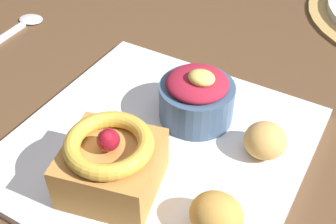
% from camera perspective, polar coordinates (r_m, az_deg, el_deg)
% --- Properties ---
extents(dining_table, '(1.49, 1.10, 0.73)m').
position_cam_1_polar(dining_table, '(0.57, -0.71, -4.49)').
color(dining_table, brown).
rests_on(dining_table, ground_plane).
extents(front_plate, '(0.29, 0.29, 0.01)m').
position_cam_1_polar(front_plate, '(0.45, -1.27, -4.66)').
color(front_plate, white).
rests_on(front_plate, dining_table).
extents(cake_slice, '(0.10, 0.10, 0.07)m').
position_cam_1_polar(cake_slice, '(0.39, -7.64, -6.82)').
color(cake_slice, '#B77F3D').
rests_on(cake_slice, front_plate).
extents(berry_ramekin, '(0.08, 0.08, 0.07)m').
position_cam_1_polar(berry_ramekin, '(0.46, 3.89, 2.06)').
color(berry_ramekin, '#3D5675').
rests_on(berry_ramekin, front_plate).
extents(fritter_front, '(0.05, 0.04, 0.04)m').
position_cam_1_polar(fritter_front, '(0.37, 6.53, -13.67)').
color(fritter_front, gold).
rests_on(fritter_front, front_plate).
extents(fritter_middle, '(0.04, 0.04, 0.04)m').
position_cam_1_polar(fritter_middle, '(0.44, 12.96, -3.75)').
color(fritter_middle, tan).
rests_on(fritter_middle, front_plate).
extents(spoon, '(0.04, 0.13, 0.00)m').
position_cam_1_polar(spoon, '(0.70, -19.43, 10.74)').
color(spoon, silver).
rests_on(spoon, dining_table).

